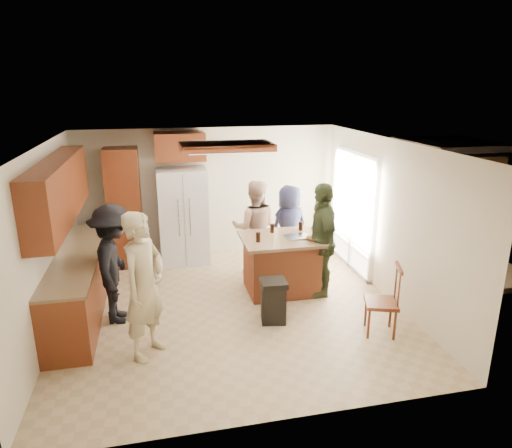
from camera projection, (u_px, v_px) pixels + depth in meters
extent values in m
plane|color=tan|center=(232.00, 308.00, 6.97)|extent=(5.00, 5.00, 0.00)
plane|color=white|center=(229.00, 144.00, 6.23)|extent=(5.00, 5.00, 0.00)
plane|color=beige|center=(209.00, 192.00, 8.93)|extent=(5.00, 0.00, 5.00)
plane|color=beige|center=(274.00, 311.00, 4.27)|extent=(5.00, 0.00, 5.00)
plane|color=beige|center=(45.00, 243.00, 6.08)|extent=(0.00, 5.00, 5.00)
plane|color=beige|center=(388.00, 220.00, 7.12)|extent=(0.00, 5.00, 5.00)
cube|color=white|center=(354.00, 212.00, 8.29)|extent=(0.02, 1.60, 2.10)
cube|color=white|center=(353.00, 212.00, 8.29)|extent=(0.08, 1.72, 2.10)
cube|color=maroon|center=(226.00, 146.00, 6.44)|extent=(1.30, 0.70, 0.10)
cube|color=white|center=(227.00, 151.00, 6.45)|extent=(1.10, 0.50, 0.02)
cube|color=olive|center=(423.00, 262.00, 8.93)|extent=(3.00, 3.00, 0.10)
cube|color=#593319|center=(443.00, 200.00, 9.33)|extent=(1.40, 1.60, 2.00)
imported|color=tan|center=(144.00, 286.00, 5.53)|extent=(0.80, 0.85, 1.87)
imported|color=tan|center=(255.00, 228.00, 8.04)|extent=(0.92, 0.67, 1.71)
imported|color=black|center=(289.00, 226.00, 8.41)|extent=(0.86, 0.69, 1.54)
imported|color=#374025|center=(322.00, 240.00, 7.22)|extent=(0.66, 1.13, 1.84)
imported|color=black|center=(115.00, 264.00, 6.39)|extent=(0.55, 1.13, 1.73)
cube|color=maroon|center=(80.00, 284.00, 6.76)|extent=(0.60, 3.00, 0.88)
cube|color=#846B4C|center=(77.00, 255.00, 6.62)|extent=(0.64, 3.00, 0.04)
cube|color=maroon|center=(59.00, 190.00, 6.31)|extent=(0.35, 3.00, 0.85)
cube|color=maroon|center=(125.00, 208.00, 8.37)|extent=(0.60, 0.60, 2.20)
cube|color=maroon|center=(180.00, 146.00, 8.26)|extent=(0.90, 0.60, 0.50)
cube|color=white|center=(183.00, 216.00, 8.57)|extent=(0.90, 0.72, 1.80)
cube|color=gray|center=(185.00, 222.00, 8.23)|extent=(0.01, 0.01, 1.71)
cylinder|color=silver|center=(179.00, 218.00, 8.16)|extent=(0.02, 0.02, 0.70)
cylinder|color=silver|center=(190.00, 217.00, 8.20)|extent=(0.02, 0.02, 0.70)
cube|color=#AB4E2C|center=(281.00, 266.00, 7.45)|extent=(1.10, 0.85, 0.88)
cube|color=#87664E|center=(282.00, 239.00, 7.31)|extent=(1.28, 1.03, 0.05)
cube|color=silver|center=(298.00, 237.00, 7.31)|extent=(0.45, 0.36, 0.02)
imported|color=brown|center=(314.00, 239.00, 7.16)|extent=(0.29, 0.29, 0.05)
cylinder|color=black|center=(258.00, 237.00, 7.07)|extent=(0.07, 0.07, 0.15)
cylinder|color=black|center=(272.00, 228.00, 7.51)|extent=(0.07, 0.07, 0.15)
cylinder|color=black|center=(301.00, 226.00, 7.63)|extent=(0.07, 0.07, 0.15)
cube|color=black|center=(273.00, 303.00, 6.53)|extent=(0.39, 0.39, 0.55)
cube|color=black|center=(273.00, 283.00, 6.44)|extent=(0.38, 0.38, 0.08)
cube|color=maroon|center=(381.00, 303.00, 6.16)|extent=(0.53, 0.53, 0.05)
cylinder|color=maroon|center=(369.00, 324.00, 6.09)|extent=(0.05, 0.05, 0.44)
cylinder|color=maroon|center=(395.00, 325.00, 6.05)|extent=(0.05, 0.05, 0.44)
cylinder|color=maroon|center=(366.00, 312.00, 6.41)|extent=(0.05, 0.05, 0.44)
cylinder|color=maroon|center=(391.00, 313.00, 6.37)|extent=(0.05, 0.05, 0.44)
cube|color=maroon|center=(399.00, 268.00, 5.99)|extent=(0.17, 0.39, 0.05)
cylinder|color=maroon|center=(399.00, 289.00, 5.95)|extent=(0.03, 0.03, 0.50)
cylinder|color=maroon|center=(396.00, 282.00, 6.17)|extent=(0.03, 0.03, 0.50)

